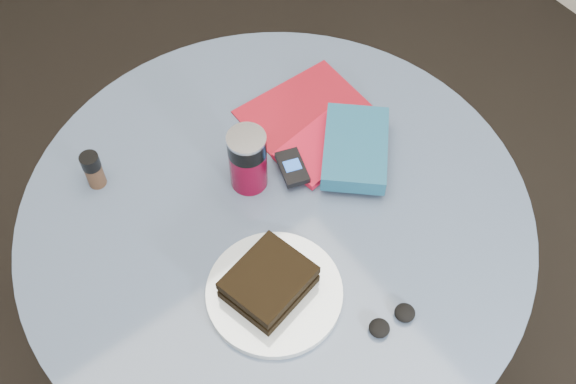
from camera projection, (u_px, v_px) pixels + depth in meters
ground at (279, 357)px, 2.02m from camera, size 4.00×4.00×0.00m
table at (277, 255)px, 1.53m from camera, size 1.00×1.00×0.75m
plate at (274, 293)px, 1.29m from camera, size 0.29×0.29×0.02m
sandwich at (269, 282)px, 1.27m from camera, size 0.16×0.15×0.05m
soda_can at (248, 160)px, 1.38m from camera, size 0.10×0.10×0.14m
pepper_grinder at (93, 170)px, 1.40m from camera, size 0.05×0.05×0.09m
magazine at (305, 112)px, 1.53m from camera, size 0.26×0.19×0.00m
red_book at (321, 148)px, 1.47m from camera, size 0.18×0.14×0.01m
novel at (355, 148)px, 1.44m from camera, size 0.22×0.23×0.04m
mp3_player at (292, 167)px, 1.42m from camera, size 0.07×0.09×0.02m
headphones at (392, 320)px, 1.26m from camera, size 0.10×0.05×0.02m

